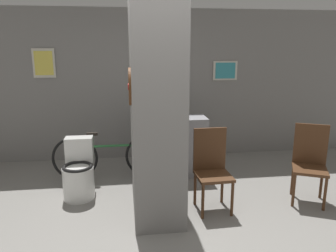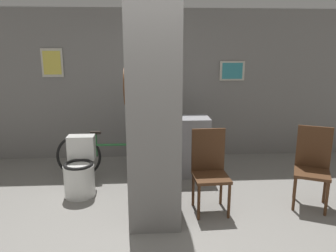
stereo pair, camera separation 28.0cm
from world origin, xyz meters
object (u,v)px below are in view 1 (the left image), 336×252
chair_by_doorway (310,161)px  bottle_tall (166,111)px  bicycle (112,156)px  toilet (79,174)px  chair_near_pillar (212,166)px

chair_by_doorway → bottle_tall: (-1.72, 1.12, 0.48)m
chair_by_doorway → bicycle: (-2.56, 1.07, -0.18)m
bottle_tall → bicycle: bearing=-176.6°
toilet → bottle_tall: bearing=26.9°
toilet → chair_near_pillar: chair_near_pillar is taller
bottle_tall → chair_near_pillar: bearing=-70.3°
chair_near_pillar → chair_by_doorway: size_ratio=1.00×
chair_by_doorway → toilet: bearing=-163.8°
chair_near_pillar → bottle_tall: 1.32m
chair_by_doorway → bicycle: bearing=-177.3°
toilet → chair_by_doorway: (2.97, -0.48, 0.21)m
chair_near_pillar → bottle_tall: bottle_tall is taller
chair_near_pillar → chair_by_doorway: same height
chair_by_doorway → chair_near_pillar: bearing=-152.8°
chair_near_pillar → toilet: bearing=160.2°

